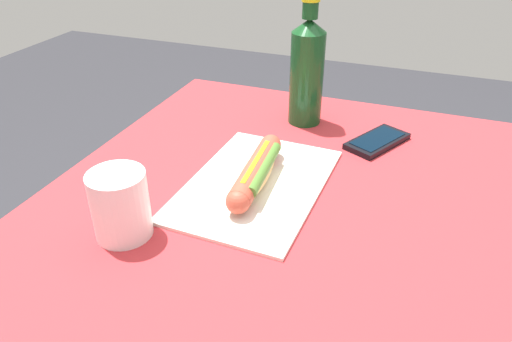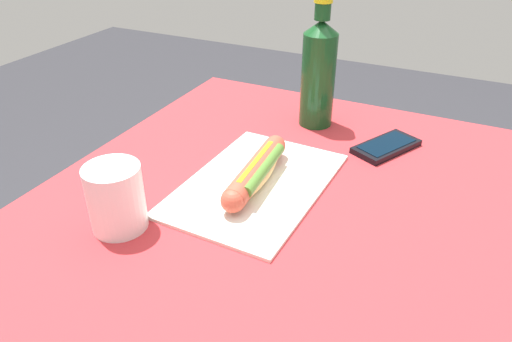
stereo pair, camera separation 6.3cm
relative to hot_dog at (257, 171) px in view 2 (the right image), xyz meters
The scene contains 6 objects.
dining_table 0.20m from the hot_dog, 36.01° to the left, with size 1.01×0.79×0.73m.
paper_wrapper 0.03m from the hot_dog, 85.81° to the right, with size 0.33×0.22×0.01m, color silver.
hot_dog is the anchor object (origin of this frame).
cell_phone 0.29m from the hot_dog, 143.42° to the left, with size 0.15×0.12×0.01m.
soda_bottle 0.30m from the hot_dog, behind, with size 0.07×0.07×0.27m.
drinking_cup 0.24m from the hot_dog, 35.65° to the right, with size 0.08×0.08×0.10m, color white.
Camera 2 is at (0.56, 0.26, 1.19)m, focal length 33.59 mm.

